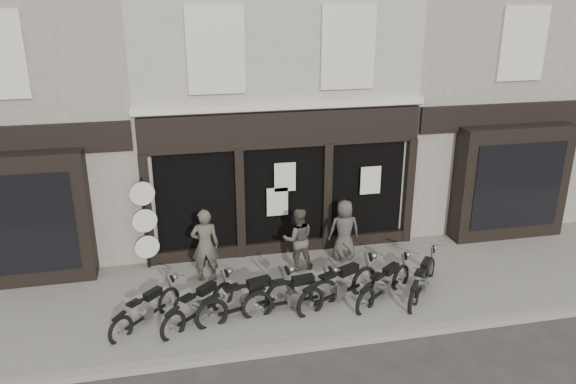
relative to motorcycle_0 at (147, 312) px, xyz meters
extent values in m
plane|color=#2D2B28|center=(3.52, -0.19, -0.37)|extent=(90.00, 90.00, 0.00)
cube|color=slate|center=(3.52, 0.71, -0.31)|extent=(30.00, 4.20, 0.12)
cube|color=gray|center=(3.52, -1.44, -0.31)|extent=(30.00, 0.25, 0.13)
cube|color=#ABA493|center=(3.52, 5.81, 3.73)|extent=(7.20, 6.00, 8.20)
cube|color=black|center=(3.52, 2.73, 3.08)|extent=(7.10, 0.18, 0.90)
cube|color=black|center=(3.52, 2.79, 1.13)|extent=(6.50, 0.10, 2.95)
cube|color=black|center=(3.52, 2.72, -0.15)|extent=(7.10, 0.20, 0.44)
cube|color=beige|center=(3.52, 2.76, 3.68)|extent=(7.30, 0.22, 0.18)
cube|color=beige|center=(1.92, 2.76, 5.03)|extent=(1.35, 0.12, 2.00)
cube|color=black|center=(1.92, 2.79, 5.03)|extent=(1.05, 0.06, 1.70)
cube|color=beige|center=(5.12, 2.76, 5.03)|extent=(1.35, 0.12, 2.00)
cube|color=black|center=(5.12, 2.79, 5.03)|extent=(1.05, 0.06, 1.70)
cube|color=black|center=(0.07, 2.71, 1.18)|extent=(0.22, 0.22, 3.00)
cube|color=black|center=(2.37, 2.71, 1.18)|extent=(0.22, 0.22, 3.00)
cube|color=black|center=(4.67, 2.71, 1.18)|extent=(0.22, 0.22, 3.00)
cube|color=black|center=(6.97, 2.71, 1.18)|extent=(0.22, 0.22, 3.00)
cube|color=beige|center=(3.52, 2.61, 1.88)|extent=(0.55, 0.04, 0.75)
cube|color=beige|center=(5.82, 2.61, 1.63)|extent=(0.55, 0.04, 0.75)
cube|color=beige|center=(3.32, 2.61, 1.23)|extent=(0.55, 0.04, 0.75)
cube|color=gray|center=(-2.83, 5.81, 3.73)|extent=(5.50, 6.00, 8.20)
cube|color=black|center=(-2.83, 2.46, 1.33)|extent=(3.20, 0.70, 3.20)
cube|color=black|center=(-2.83, 2.11, 1.33)|extent=(2.60, 0.06, 2.40)
cube|color=black|center=(-2.83, 2.76, 3.13)|extent=(5.40, 0.16, 0.70)
cube|color=gray|center=(9.87, 5.81, 3.73)|extent=(5.50, 6.00, 8.20)
cube|color=black|center=(9.87, 2.46, 1.33)|extent=(3.20, 0.70, 3.20)
cube|color=black|center=(9.87, 2.11, 1.33)|extent=(2.60, 0.06, 2.40)
cube|color=black|center=(9.87, 2.76, 3.13)|extent=(5.40, 0.16, 0.70)
cube|color=beige|center=(9.87, 2.77, 5.03)|extent=(1.30, 0.10, 1.90)
cube|color=black|center=(9.87, 2.80, 5.03)|extent=(1.00, 0.06, 1.60)
torus|color=black|center=(0.46, 0.45, -0.06)|extent=(0.51, 0.50, 0.63)
torus|color=black|center=(-0.50, -0.49, -0.06)|extent=(0.51, 0.50, 0.63)
cube|color=black|center=(-0.02, -0.02, -0.10)|extent=(0.82, 0.81, 0.06)
cube|color=gray|center=(-0.01, -0.01, -0.03)|extent=(0.28, 0.27, 0.24)
cube|color=black|center=(0.15, 0.15, 0.32)|extent=(0.41, 0.41, 0.16)
cube|color=black|center=(-0.22, -0.21, 0.36)|extent=(0.33, 0.33, 0.06)
cylinder|color=gray|center=(0.60, 0.60, 0.55)|extent=(0.40, 0.41, 0.03)
torus|color=black|center=(1.62, 0.34, -0.04)|extent=(0.57, 0.51, 0.68)
torus|color=black|center=(0.53, -0.61, -0.04)|extent=(0.57, 0.51, 0.68)
cube|color=black|center=(1.08, -0.14, -0.08)|extent=(0.93, 0.82, 0.06)
cube|color=gray|center=(1.09, -0.12, 0.00)|extent=(0.30, 0.29, 0.26)
cube|color=black|center=(1.27, 0.03, 0.38)|extent=(0.46, 0.43, 0.17)
cube|color=black|center=(0.85, -0.33, 0.42)|extent=(0.36, 0.35, 0.06)
cylinder|color=gray|center=(1.79, 0.48, 0.62)|extent=(0.41, 0.46, 0.04)
torus|color=black|center=(2.87, 0.05, 0.00)|extent=(0.75, 0.31, 0.76)
torus|color=black|center=(1.32, -0.41, 0.00)|extent=(0.75, 0.31, 0.76)
cube|color=black|center=(2.10, -0.18, -0.05)|extent=(1.28, 0.43, 0.07)
cube|color=gray|center=(2.12, -0.17, 0.04)|extent=(0.31, 0.27, 0.29)
cube|color=black|center=(2.37, -0.10, 0.46)|extent=(0.54, 0.33, 0.19)
cube|color=black|center=(1.78, -0.28, 0.51)|extent=(0.38, 0.31, 0.07)
cylinder|color=gray|center=(3.10, 0.12, 0.73)|extent=(0.22, 0.63, 0.04)
torus|color=black|center=(3.83, -0.04, -0.02)|extent=(0.72, 0.19, 0.72)
torus|color=black|center=(2.31, -0.24, -0.02)|extent=(0.72, 0.19, 0.72)
cube|color=black|center=(3.07, -0.14, -0.06)|extent=(1.25, 0.22, 0.06)
cube|color=gray|center=(3.09, -0.14, 0.02)|extent=(0.28, 0.22, 0.27)
cube|color=black|center=(3.34, -0.11, 0.42)|extent=(0.50, 0.24, 0.18)
cube|color=black|center=(2.76, -0.18, 0.46)|extent=(0.34, 0.25, 0.06)
cylinder|color=gray|center=(4.06, -0.01, 0.68)|extent=(0.12, 0.61, 0.04)
torus|color=black|center=(4.89, 0.28, -0.01)|extent=(0.72, 0.40, 0.75)
torus|color=black|center=(3.44, -0.39, -0.01)|extent=(0.72, 0.40, 0.75)
cube|color=black|center=(4.17, -0.06, -0.05)|extent=(1.21, 0.60, 0.07)
cube|color=gray|center=(4.19, -0.05, 0.04)|extent=(0.32, 0.29, 0.29)
cube|color=black|center=(4.43, 0.06, 0.46)|extent=(0.54, 0.38, 0.19)
cube|color=black|center=(3.87, -0.19, 0.50)|extent=(0.39, 0.34, 0.07)
cylinder|color=gray|center=(5.11, 0.38, 0.72)|extent=(0.30, 0.60, 0.04)
torus|color=black|center=(5.81, 0.31, -0.04)|extent=(0.60, 0.47, 0.68)
torus|color=black|center=(4.64, -0.54, -0.04)|extent=(0.60, 0.47, 0.68)
cube|color=black|center=(5.22, -0.12, -0.08)|extent=(0.99, 0.73, 0.06)
cube|color=gray|center=(5.24, -0.10, 0.00)|extent=(0.30, 0.29, 0.26)
cube|color=black|center=(5.44, 0.04, 0.38)|extent=(0.47, 0.40, 0.17)
cube|color=black|center=(4.98, -0.29, 0.42)|extent=(0.36, 0.34, 0.06)
cylinder|color=gray|center=(5.99, 0.43, 0.62)|extent=(0.37, 0.49, 0.04)
torus|color=black|center=(6.62, 0.45, -0.04)|extent=(0.51, 0.59, 0.69)
torus|color=black|center=(5.69, -0.69, -0.04)|extent=(0.51, 0.59, 0.69)
cube|color=black|center=(6.16, -0.12, -0.08)|extent=(0.80, 0.96, 0.06)
cube|color=gray|center=(6.17, -0.10, 0.00)|extent=(0.29, 0.30, 0.26)
cube|color=black|center=(6.32, 0.08, 0.39)|extent=(0.43, 0.47, 0.17)
cube|color=black|center=(5.96, -0.35, 0.43)|extent=(0.35, 0.36, 0.06)
cylinder|color=gray|center=(6.76, 0.62, 0.63)|extent=(0.48, 0.40, 0.04)
imported|color=#464339|center=(1.38, 1.61, 0.65)|extent=(0.69, 0.47, 1.82)
imported|color=#4A453B|center=(3.66, 1.71, 0.54)|extent=(0.81, 0.65, 1.60)
imported|color=#403A35|center=(4.93, 1.97, 0.55)|extent=(0.83, 0.58, 1.61)
cylinder|color=black|center=(0.00, 2.55, -0.34)|extent=(0.39, 0.39, 0.07)
cylinder|color=black|center=(0.00, 2.55, 0.87)|extent=(0.08, 0.08, 2.49)
cylinder|color=black|center=(0.00, 2.52, 1.74)|extent=(0.60, 0.16, 0.61)
cylinder|color=beige|center=(0.00, 2.49, 1.74)|extent=(0.60, 0.13, 0.61)
cylinder|color=black|center=(0.00, 2.52, 1.04)|extent=(0.60, 0.16, 0.61)
cylinder|color=beige|center=(0.00, 2.49, 1.04)|extent=(0.60, 0.13, 0.61)
cylinder|color=black|center=(0.00, 2.52, 0.33)|extent=(0.60, 0.16, 0.61)
cylinder|color=beige|center=(0.00, 2.49, 0.33)|extent=(0.60, 0.13, 0.61)
camera|label=1|loc=(0.75, -10.57, 6.37)|focal=35.00mm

